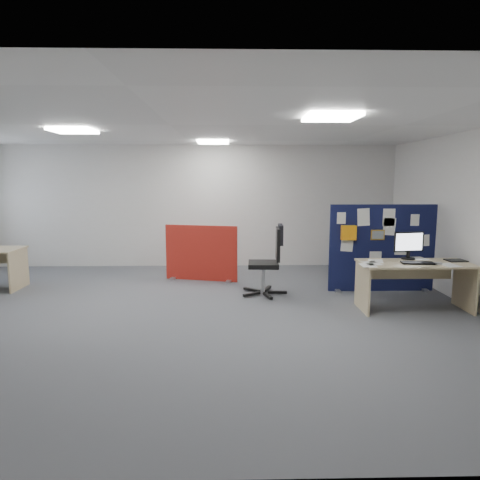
{
  "coord_description": "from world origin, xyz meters",
  "views": [
    {
      "loc": [
        0.82,
        -6.06,
        1.97
      ],
      "look_at": [
        0.98,
        0.65,
        1.0
      ],
      "focal_mm": 32.0,
      "sensor_mm": 36.0,
      "label": 1
    }
  ],
  "objects_px": {
    "navy_divider": "(381,248)",
    "office_chair": "(271,256)",
    "red_divider": "(201,254)",
    "monitor_main": "(409,244)",
    "main_desk": "(413,273)"
  },
  "relations": [
    {
      "from": "navy_divider",
      "to": "office_chair",
      "type": "distance_m",
      "value": 1.96
    },
    {
      "from": "main_desk",
      "to": "office_chair",
      "type": "xyz_separation_m",
      "value": [
        -2.07,
        0.86,
        0.12
      ]
    },
    {
      "from": "red_divider",
      "to": "office_chair",
      "type": "xyz_separation_m",
      "value": [
        1.25,
        -1.08,
        0.15
      ]
    },
    {
      "from": "monitor_main",
      "to": "office_chair",
      "type": "height_order",
      "value": "office_chair"
    },
    {
      "from": "main_desk",
      "to": "monitor_main",
      "type": "height_order",
      "value": "monitor_main"
    },
    {
      "from": "monitor_main",
      "to": "office_chair",
      "type": "distance_m",
      "value": 2.19
    },
    {
      "from": "monitor_main",
      "to": "office_chair",
      "type": "xyz_separation_m",
      "value": [
        -2.07,
        0.64,
        -0.29
      ]
    },
    {
      "from": "navy_divider",
      "to": "office_chair",
      "type": "height_order",
      "value": "navy_divider"
    },
    {
      "from": "red_divider",
      "to": "office_chair",
      "type": "height_order",
      "value": "office_chair"
    },
    {
      "from": "main_desk",
      "to": "red_divider",
      "type": "height_order",
      "value": "red_divider"
    },
    {
      "from": "red_divider",
      "to": "office_chair",
      "type": "relative_size",
      "value": 1.18
    },
    {
      "from": "monitor_main",
      "to": "red_divider",
      "type": "distance_m",
      "value": 3.76
    },
    {
      "from": "main_desk",
      "to": "office_chair",
      "type": "bearing_deg",
      "value": 157.46
    },
    {
      "from": "main_desk",
      "to": "red_divider",
      "type": "relative_size",
      "value": 1.15
    },
    {
      "from": "navy_divider",
      "to": "office_chair",
      "type": "xyz_separation_m",
      "value": [
        -1.95,
        -0.22,
        -0.1
      ]
    }
  ]
}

